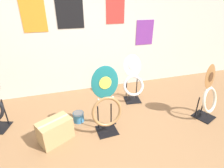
{
  "coord_description": "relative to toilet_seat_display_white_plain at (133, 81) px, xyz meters",
  "views": [
    {
      "loc": [
        -0.41,
        -1.01,
        1.71
      ],
      "look_at": [
        0.28,
        1.25,
        0.55
      ],
      "focal_mm": 28.0,
      "sensor_mm": 36.0,
      "label": 1
    }
  ],
  "objects": [
    {
      "name": "wall_back",
      "position": [
        -0.77,
        0.71,
        0.92
      ],
      "size": [
        8.0,
        0.07,
        2.6
      ],
      "color": "silver",
      "rests_on": "ground_plane"
    },
    {
      "name": "paint_can",
      "position": [
        -1.04,
        -0.36,
        -0.3
      ],
      "size": [
        0.17,
        0.17,
        0.15
      ],
      "color": "teal",
      "rests_on": "ground_plane"
    },
    {
      "name": "toilet_seat_display_woodgrain",
      "position": [
        0.89,
        -0.84,
        -0.0
      ],
      "size": [
        0.43,
        0.36,
        0.87
      ],
      "color": "black",
      "rests_on": "ground_plane"
    },
    {
      "name": "toilet_seat_display_white_plain",
      "position": [
        0.0,
        0.0,
        0.0
      ],
      "size": [
        0.4,
        0.38,
        0.82
      ],
      "color": "black",
      "rests_on": "ground_plane"
    },
    {
      "name": "storage_box",
      "position": [
        -1.37,
        -0.68,
        -0.23
      ],
      "size": [
        0.49,
        0.42,
        0.31
      ],
      "color": "tan",
      "rests_on": "ground_plane"
    },
    {
      "name": "toilet_seat_display_teal_sax",
      "position": [
        -0.68,
        -0.7,
        0.06
      ],
      "size": [
        0.43,
        0.29,
        0.97
      ],
      "color": "black",
      "rests_on": "ground_plane"
    }
  ]
}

